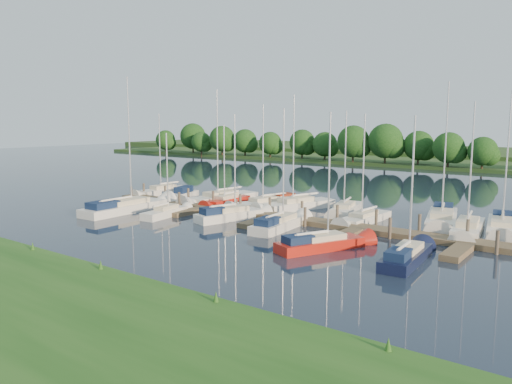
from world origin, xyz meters
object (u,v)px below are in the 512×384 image
Objects in this scene: sailboat_n_0 at (163,192)px; sailboat_n_5 at (295,207)px; dock at (273,218)px; sailboat_s_2 at (231,216)px; motorboat at (183,195)px.

sailboat_n_0 is 17.64m from sailboat_n_5.
sailboat_s_2 reaches higher than dock.
sailboat_n_5 is at bearing 171.35° from motorboat.
dock is at bearing 170.95° from sailboat_n_0.
sailboat_n_0 reaches higher than sailboat_s_2.
dock is 4.09× the size of sailboat_n_0.
sailboat_n_0 is 0.85× the size of sailboat_n_5.
sailboat_s_2 is at bearing -146.37° from dock.
sailboat_n_5 is (17.62, 0.90, 0.00)m from sailboat_n_0.
dock is 4.18× the size of sailboat_s_2.
dock is at bearing 150.42° from motorboat.
motorboat is (3.57, -0.29, 0.06)m from sailboat_n_0.
sailboat_n_5 is at bearing -172.13° from sailboat_n_0.
sailboat_n_5 is 7.83m from sailboat_s_2.
sailboat_n_0 is at bearing 22.76° from sailboat_n_5.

